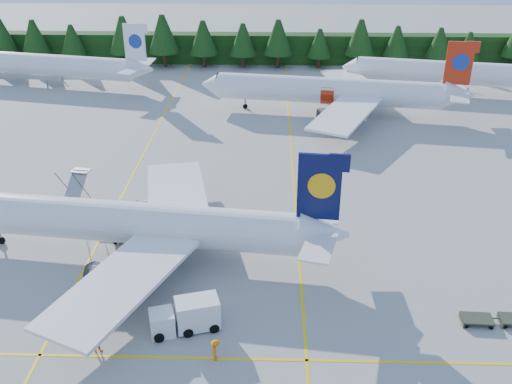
{
  "coord_description": "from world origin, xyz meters",
  "views": [
    {
      "loc": [
        3.12,
        -38.04,
        30.26
      ],
      "look_at": [
        1.67,
        14.55,
        3.5
      ],
      "focal_mm": 40.0,
      "sensor_mm": 36.0,
      "label": 1
    }
  ],
  "objects_px": {
    "service_truck": "(185,316)",
    "airliner_red": "(324,91)",
    "airstairs": "(69,212)",
    "airliner_navy": "(115,222)"
  },
  "relations": [
    {
      "from": "service_truck",
      "to": "airliner_navy",
      "type": "bearing_deg",
      "value": 110.44
    },
    {
      "from": "airliner_navy",
      "to": "airliner_red",
      "type": "height_order",
      "value": "airliner_red"
    },
    {
      "from": "airliner_navy",
      "to": "airliner_red",
      "type": "xyz_separation_m",
      "value": [
        22.89,
        41.93,
        0.17
      ]
    },
    {
      "from": "airliner_red",
      "to": "airstairs",
      "type": "xyz_separation_m",
      "value": [
        -29.7,
        -35.52,
        -2.76
      ]
    },
    {
      "from": "service_truck",
      "to": "airstairs",
      "type": "bearing_deg",
      "value": 114.57
    },
    {
      "from": "airstairs",
      "to": "service_truck",
      "type": "height_order",
      "value": "airstairs"
    },
    {
      "from": "airstairs",
      "to": "service_truck",
      "type": "distance_m",
      "value": 22.72
    },
    {
      "from": "airstairs",
      "to": "airliner_red",
      "type": "bearing_deg",
      "value": 57.74
    },
    {
      "from": "airliner_red",
      "to": "airliner_navy",
      "type": "bearing_deg",
      "value": -110.27
    },
    {
      "from": "service_truck",
      "to": "airliner_red",
      "type": "bearing_deg",
      "value": 58.04
    }
  ]
}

